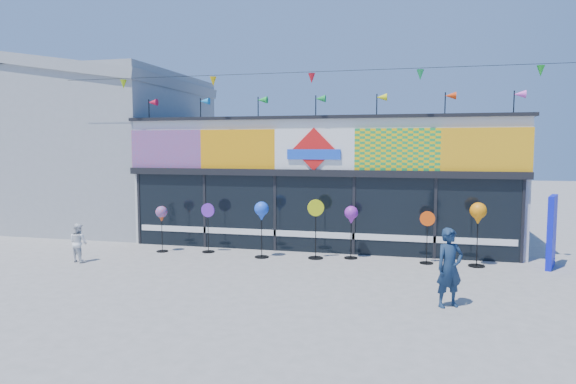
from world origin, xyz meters
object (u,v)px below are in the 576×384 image
(spinner_0, at_px, (162,215))
(spinner_6, at_px, (478,215))
(adult_man, at_px, (450,268))
(spinner_1, at_px, (208,226))
(spinner_4, at_px, (351,216))
(spinner_5, at_px, (427,236))
(blue_sign, at_px, (552,232))
(spinner_3, at_px, (316,227))
(spinner_2, at_px, (262,213))
(child, at_px, (78,243))

(spinner_0, distance_m, spinner_6, 9.05)
(adult_man, bearing_deg, spinner_1, 120.11)
(spinner_4, height_order, spinner_5, spinner_4)
(blue_sign, xyz_separation_m, spinner_6, (-1.86, -0.31, 0.41))
(spinner_3, height_order, spinner_6, spinner_6)
(spinner_1, xyz_separation_m, spinner_5, (6.36, 0.03, -0.03))
(spinner_2, height_order, child, spinner_2)
(blue_sign, relative_size, spinner_2, 1.18)
(child, bearing_deg, adult_man, -176.04)
(spinner_5, relative_size, child, 1.34)
(child, bearing_deg, spinner_3, -148.48)
(blue_sign, bearing_deg, adult_man, -105.74)
(blue_sign, distance_m, spinner_3, 6.22)
(blue_sign, height_order, spinner_4, blue_sign)
(spinner_1, xyz_separation_m, spinner_3, (3.30, -0.07, 0.11))
(spinner_3, relative_size, spinner_4, 1.12)
(blue_sign, relative_size, spinner_0, 1.37)
(spinner_0, relative_size, spinner_6, 0.81)
(blue_sign, height_order, spinner_2, blue_sign)
(adult_man, bearing_deg, spinner_3, 102.07)
(blue_sign, bearing_deg, spinner_6, -151.84)
(spinner_1, bearing_deg, spinner_5, 0.26)
(spinner_0, distance_m, adult_man, 8.83)
(spinner_2, bearing_deg, spinner_6, 3.00)
(spinner_6, bearing_deg, spinner_5, 178.34)
(spinner_5, bearing_deg, spinner_6, -1.66)
(spinner_1, height_order, spinner_2, spinner_2)
(blue_sign, xyz_separation_m, spinner_0, (-10.90, -0.56, 0.15))
(spinner_2, bearing_deg, spinner_4, 11.09)
(spinner_5, height_order, adult_man, adult_man)
(blue_sign, distance_m, spinner_5, 3.17)
(spinner_4, relative_size, child, 1.40)
(blue_sign, distance_m, spinner_4, 5.24)
(blue_sign, relative_size, spinner_4, 1.27)
(spinner_1, bearing_deg, child, -145.37)
(spinner_5, xyz_separation_m, adult_man, (0.34, -3.80, 0.03))
(spinner_0, height_order, spinner_6, spinner_6)
(spinner_5, bearing_deg, spinner_1, -179.74)
(spinner_0, relative_size, adult_man, 0.88)
(spinner_2, height_order, spinner_4, spinner_2)
(blue_sign, height_order, spinner_0, blue_sign)
(child, bearing_deg, spinner_1, -131.38)
(spinner_0, distance_m, spinner_3, 4.70)
(spinner_0, xyz_separation_m, adult_man, (8.10, -3.51, -0.32))
(spinner_3, relative_size, spinner_6, 0.99)
(spinner_0, distance_m, spinner_1, 1.45)
(spinner_6, relative_size, adult_man, 1.08)
(spinner_2, xyz_separation_m, spinner_5, (4.59, 0.35, -0.53))
(spinner_0, height_order, spinner_2, spinner_2)
(adult_man, bearing_deg, spinner_6, 45.42)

